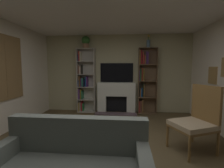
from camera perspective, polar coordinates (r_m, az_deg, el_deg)
name	(u,v)px	position (r m, az deg, el deg)	size (l,w,h in m)	color
ground_plane	(106,156)	(3.06, -2.18, -23.57)	(6.95, 6.95, 0.00)	brown
wall_back_accent	(117,74)	(5.59, 1.67, 3.60)	(4.98, 0.06, 2.58)	#B7AF88
fireplace	(116,96)	(5.51, 1.55, -4.36)	(1.35, 0.55, 1.00)	silver
tv	(117,73)	(5.53, 1.64, 3.92)	(1.09, 0.06, 0.64)	black
bookshelf_left	(85,82)	(5.64, -9.42, 0.73)	(0.59, 0.30, 2.13)	beige
bookshelf_right	(145,80)	(5.49, 11.46, 1.28)	(0.59, 0.27, 2.13)	brown
potted_plant	(86,42)	(5.63, -9.10, 14.31)	(0.27, 0.27, 0.40)	#9D7154
vase_with_flowers	(148,43)	(5.49, 12.52, 13.83)	(0.11, 0.11, 0.41)	slate
armchair	(197,119)	(3.37, 27.34, -10.77)	(0.83, 0.80, 1.18)	brown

